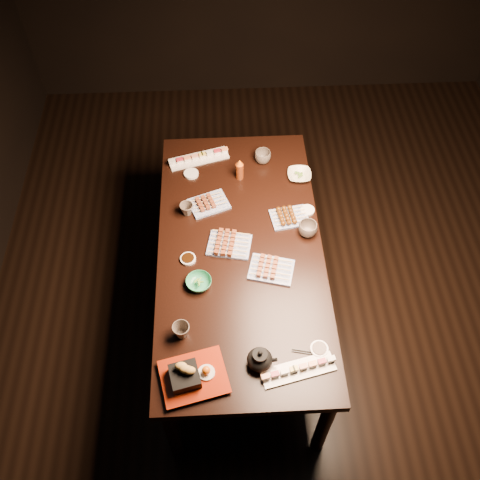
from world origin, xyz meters
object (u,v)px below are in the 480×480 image
yakitori_plate_center (229,243)px  yakitori_plate_left (209,202)px  edamame_bowl_cream (299,175)px  teapot (260,358)px  sushi_platter_near (298,369)px  teacup_far_left (187,209)px  teacup_mid_right (308,229)px  sushi_platter_far (199,157)px  dining_table (240,286)px  edamame_bowl_green (199,283)px  teacup_far_right (263,157)px  teacup_near_left (181,331)px  condiment_bottle (240,169)px  tempura_tray (193,374)px  yakitori_plate_right (271,267)px

yakitori_plate_center → yakitori_plate_left: size_ratio=1.06×
edamame_bowl_cream → teapot: (-0.33, -1.19, 0.04)m
sushi_platter_near → yakitori_plate_left: (-0.40, 1.04, 0.01)m
teacup_far_left → teacup_mid_right: bearing=-15.1°
teapot → sushi_platter_far: bearing=111.0°
dining_table → edamame_bowl_cream: size_ratio=12.66×
teapot → edamame_bowl_green: bearing=131.5°
teacup_far_right → teapot: 1.35m
yakitori_plate_left → teacup_near_left: size_ratio=2.55×
edamame_bowl_cream → teacup_near_left: (-0.69, -1.02, 0.02)m
dining_table → sushi_platter_far: size_ratio=4.86×
edamame_bowl_green → teacup_far_left: teacup_far_left is taller
sushi_platter_far → teacup_far_right: size_ratio=3.69×
yakitori_plate_left → teacup_far_left: bearing=-175.5°
yakitori_plate_left → edamame_bowl_cream: 0.58m
edamame_bowl_green → teapot: teapot is taller
condiment_bottle → teacup_mid_right: bearing=-51.8°
tempura_tray → teacup_far_right: (0.42, 1.40, -0.02)m
yakitori_plate_right → edamame_bowl_green: yakitori_plate_right is taller
teacup_near_left → teapot: (0.37, -0.17, 0.02)m
yakitori_plate_center → teacup_mid_right: 0.44m
tempura_tray → yakitori_plate_center: bearing=62.7°
yakitori_plate_left → teacup_far_right: size_ratio=2.18×
tempura_tray → teacup_far_left: bearing=79.3°
yakitori_plate_center → edamame_bowl_cream: 0.67m
tempura_tray → sushi_platter_near: bearing=-11.4°
condiment_bottle → teapot: bearing=-88.4°
sushi_platter_near → teacup_mid_right: teacup_mid_right is taller
sushi_platter_far → yakitori_plate_center: (0.17, -0.68, 0.01)m
edamame_bowl_cream → teacup_far_right: 0.26m
edamame_bowl_cream → teacup_mid_right: teacup_mid_right is taller
sushi_platter_far → yakitori_plate_right: (0.38, -0.85, 0.01)m
yakitori_plate_left → dining_table: bearing=-83.6°
dining_table → teacup_far_left: (-0.29, 0.27, 0.41)m
tempura_tray → edamame_bowl_cream: bearing=50.1°
tempura_tray → teacup_far_right: 1.46m
dining_table → teacup_far_right: 0.81m
teacup_far_left → condiment_bottle: size_ratio=0.54×
edamame_bowl_cream → dining_table: bearing=-126.1°
sushi_platter_near → edamame_bowl_cream: (0.15, 1.24, -0.00)m
edamame_bowl_green → tempura_tray: 0.51m
teapot → condiment_bottle: (-0.03, 1.21, 0.01)m
sushi_platter_near → teacup_near_left: 0.59m
dining_table → teacup_mid_right: 0.57m
tempura_tray → teapot: teapot is taller
yakitori_plate_right → teapot: (-0.10, -0.52, 0.03)m
yakitori_plate_right → sushi_platter_near: bearing=-67.4°
teacup_near_left → yakitori_plate_left: bearing=80.2°
yakitori_plate_left → teacup_near_left: bearing=-120.3°
teacup_mid_right → teacup_far_left: 0.69m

